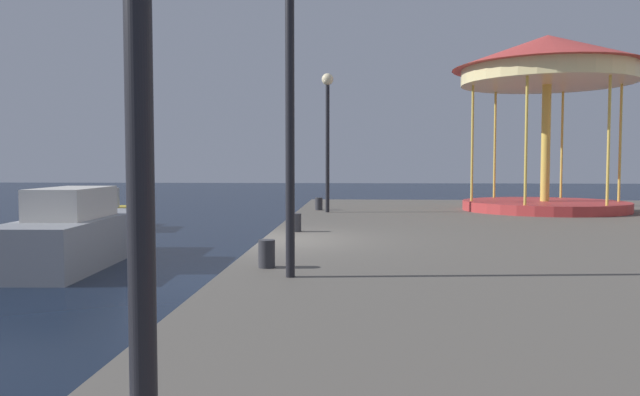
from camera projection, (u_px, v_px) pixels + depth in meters
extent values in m
plane|color=black|center=(263.00, 279.00, 12.25)|extent=(120.00, 120.00, 0.00)
cube|color=#5B564F|center=(605.00, 262.00, 11.84)|extent=(13.29, 27.03, 0.80)
cube|color=gray|center=(78.00, 240.00, 14.07)|extent=(1.95, 5.50, 1.08)
cube|color=beige|center=(72.00, 203.00, 13.76)|extent=(1.30, 2.44, 0.68)
cube|color=#4C6070|center=(93.00, 194.00, 14.94)|extent=(1.03, 0.15, 0.31)
cube|color=gold|center=(90.00, 220.00, 21.04)|extent=(2.57, 4.88, 0.72)
cube|color=beige|center=(91.00, 199.00, 21.23)|extent=(1.64, 2.21, 0.70)
cube|color=#4C6070|center=(100.00, 194.00, 22.24)|extent=(1.20, 0.25, 0.32)
cylinder|color=#B23333|center=(544.00, 206.00, 19.55)|extent=(5.08, 5.08, 0.30)
cylinder|color=gold|center=(546.00, 143.00, 19.44)|extent=(0.28, 0.28, 3.67)
cylinder|color=#F2E099|center=(547.00, 77.00, 19.32)|extent=(5.29, 5.29, 0.50)
cone|color=#C63D38|center=(548.00, 52.00, 19.28)|extent=(5.88, 5.88, 1.04)
cylinder|color=gold|center=(620.00, 143.00, 19.30)|extent=(0.08, 0.08, 3.67)
cylinder|color=gold|center=(562.00, 145.00, 21.35)|extent=(0.08, 0.08, 3.67)
cylinder|color=gold|center=(495.00, 145.00, 21.48)|extent=(0.08, 0.08, 3.67)
cylinder|color=gold|center=(472.00, 143.00, 19.57)|extent=(0.08, 0.08, 3.67)
cylinder|color=gold|center=(526.00, 141.00, 17.53)|extent=(0.08, 0.08, 3.67)
cylinder|color=gold|center=(609.00, 141.00, 17.39)|extent=(0.08, 0.08, 3.67)
cylinder|color=black|center=(138.00, 57.00, 2.61)|extent=(0.12, 0.12, 3.89)
cylinder|color=black|center=(290.00, 124.00, 8.00)|extent=(0.12, 0.12, 4.01)
cylinder|color=black|center=(328.00, 149.00, 18.78)|extent=(0.12, 0.12, 3.87)
sphere|color=#F9E5B2|center=(328.00, 79.00, 18.66)|extent=(0.36, 0.36, 0.36)
cylinder|color=#2D2D33|center=(267.00, 254.00, 8.84)|extent=(0.24, 0.24, 0.40)
cylinder|color=#2D2D33|center=(319.00, 204.00, 19.77)|extent=(0.24, 0.24, 0.40)
cylinder|color=#2D2D33|center=(296.00, 223.00, 13.49)|extent=(0.24, 0.24, 0.40)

